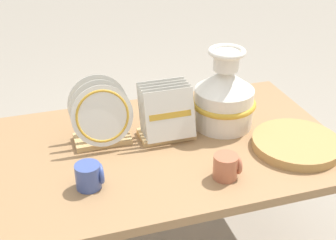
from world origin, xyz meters
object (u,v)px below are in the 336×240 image
(ceramic_vase, at_px, (224,96))
(dish_rack_round_plates, at_px, (101,119))
(dish_rack_square_plates, at_px, (166,117))
(mug_cobalt_glaze, at_px, (89,176))
(wicker_charger_stack, at_px, (296,144))
(mug_terracotta_glaze, at_px, (227,166))

(ceramic_vase, height_order, dish_rack_round_plates, ceramic_vase)
(dish_rack_square_plates, bearing_deg, dish_rack_round_plates, 173.44)
(dish_rack_round_plates, xyz_separation_m, mug_cobalt_glaze, (-0.09, -0.27, -0.06))
(dish_rack_square_plates, relative_size, mug_cobalt_glaze, 2.31)
(dish_rack_square_plates, relative_size, wicker_charger_stack, 0.64)
(ceramic_vase, xyz_separation_m, dish_rack_round_plates, (-0.50, 0.01, -0.03))
(dish_rack_round_plates, height_order, mug_terracotta_glaze, dish_rack_round_plates)
(wicker_charger_stack, relative_size, mug_terracotta_glaze, 3.62)
(ceramic_vase, relative_size, wicker_charger_stack, 0.99)
(ceramic_vase, xyz_separation_m, mug_cobalt_glaze, (-0.60, -0.26, -0.09))
(wicker_charger_stack, height_order, mug_terracotta_glaze, mug_terracotta_glaze)
(mug_terracotta_glaze, height_order, mug_cobalt_glaze, same)
(dish_rack_round_plates, height_order, mug_cobalt_glaze, dish_rack_round_plates)
(ceramic_vase, xyz_separation_m, wicker_charger_stack, (0.20, -0.25, -0.12))
(dish_rack_square_plates, xyz_separation_m, mug_terracotta_glaze, (0.12, -0.33, -0.04))
(dish_rack_round_plates, relative_size, wicker_charger_stack, 0.74)
(ceramic_vase, distance_m, mug_terracotta_glaze, 0.38)
(dish_rack_round_plates, height_order, dish_rack_square_plates, dish_rack_round_plates)
(mug_cobalt_glaze, bearing_deg, mug_terracotta_glaze, -10.62)
(ceramic_vase, bearing_deg, mug_terracotta_glaze, -111.26)
(ceramic_vase, height_order, mug_terracotta_glaze, ceramic_vase)
(mug_cobalt_glaze, bearing_deg, wicker_charger_stack, 0.58)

